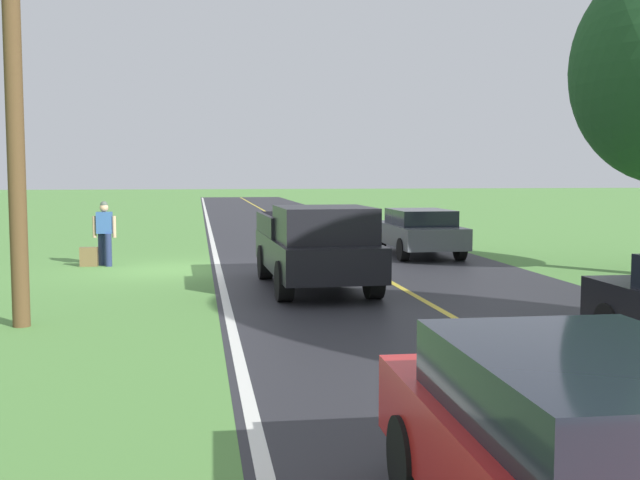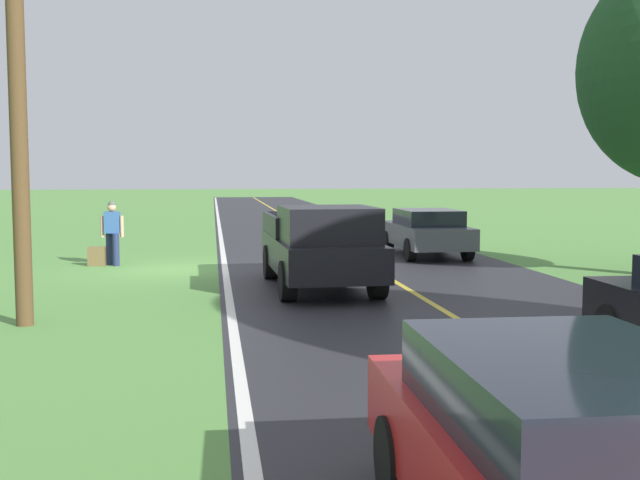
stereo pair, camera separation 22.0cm
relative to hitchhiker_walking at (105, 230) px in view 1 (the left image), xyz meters
name	(u,v)px [view 1 (the left image)]	position (x,y,z in m)	size (l,w,h in m)	color
ground_plane	(171,270)	(-1.77, 1.17, -0.98)	(200.00, 200.00, 0.00)	#568E42
road_surface	(362,266)	(-6.84, 1.17, -0.98)	(8.05, 120.00, 0.00)	#28282D
lane_edge_line	(218,269)	(-3.00, 1.17, -0.98)	(0.16, 117.60, 0.00)	silver
lane_centre_line	(362,266)	(-6.84, 1.17, -0.98)	(0.14, 117.60, 0.00)	gold
hitchhiker_walking	(105,230)	(0.00, 0.00, 0.00)	(0.62, 0.53, 1.75)	navy
suitcase_carried	(89,257)	(0.42, 0.06, -0.72)	(0.20, 0.46, 0.52)	brown
pickup_truck_passing	(317,245)	(-4.99, 5.11, -0.01)	(2.21, 5.45, 1.82)	black
sedan_near_oncoming	(419,231)	(-9.09, -1.15, -0.23)	(1.94, 4.41, 1.41)	#4C5156
sedan_ahead_same_lane	(605,465)	(-4.88, 17.26, -0.23)	(2.00, 4.44, 1.41)	red
utility_pole_roadside	(14,90)	(0.39, 8.34, 2.84)	(0.28, 0.28, 7.63)	brown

